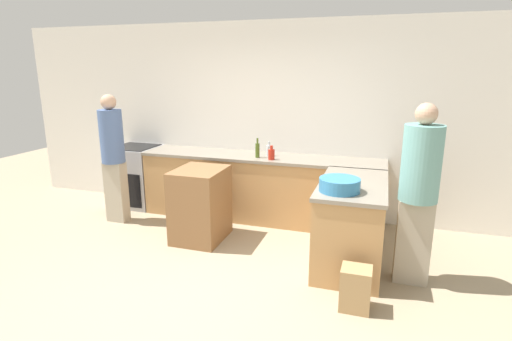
{
  "coord_description": "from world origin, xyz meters",
  "views": [
    {
      "loc": [
        1.57,
        -3.11,
        2.07
      ],
      "look_at": [
        0.25,
        1.02,
        0.95
      ],
      "focal_mm": 28.0,
      "sensor_mm": 36.0,
      "label": 1
    }
  ],
  "objects_px": {
    "island_table": "(200,204)",
    "hot_sauce_bottle": "(271,154)",
    "olive_oil_bottle": "(258,150)",
    "paper_bag": "(355,288)",
    "person_at_peninsula": "(418,189)",
    "vinegar_bottle_clear": "(269,150)",
    "mixing_bowl": "(340,185)",
    "range_oven": "(137,176)",
    "person_by_range": "(113,154)"
  },
  "relations": [
    {
      "from": "mixing_bowl",
      "to": "hot_sauce_bottle",
      "type": "height_order",
      "value": "hot_sauce_bottle"
    },
    {
      "from": "hot_sauce_bottle",
      "to": "person_by_range",
      "type": "bearing_deg",
      "value": -166.27
    },
    {
      "from": "olive_oil_bottle",
      "to": "person_at_peninsula",
      "type": "relative_size",
      "value": 0.15
    },
    {
      "from": "vinegar_bottle_clear",
      "to": "island_table",
      "type": "bearing_deg",
      "value": -123.6
    },
    {
      "from": "mixing_bowl",
      "to": "hot_sauce_bottle",
      "type": "xyz_separation_m",
      "value": [
        -1.0,
        1.14,
        0.01
      ]
    },
    {
      "from": "range_oven",
      "to": "paper_bag",
      "type": "height_order",
      "value": "range_oven"
    },
    {
      "from": "range_oven",
      "to": "vinegar_bottle_clear",
      "type": "distance_m",
      "value": 2.18
    },
    {
      "from": "vinegar_bottle_clear",
      "to": "hot_sauce_bottle",
      "type": "xyz_separation_m",
      "value": [
        0.09,
        -0.21,
        -0.0
      ]
    },
    {
      "from": "hot_sauce_bottle",
      "to": "olive_oil_bottle",
      "type": "distance_m",
      "value": 0.22
    },
    {
      "from": "island_table",
      "to": "paper_bag",
      "type": "xyz_separation_m",
      "value": [
        1.94,
        -0.96,
        -0.25
      ]
    },
    {
      "from": "island_table",
      "to": "hot_sauce_bottle",
      "type": "height_order",
      "value": "hot_sauce_bottle"
    },
    {
      "from": "paper_bag",
      "to": "olive_oil_bottle",
      "type": "bearing_deg",
      "value": 129.94
    },
    {
      "from": "hot_sauce_bottle",
      "to": "olive_oil_bottle",
      "type": "xyz_separation_m",
      "value": [
        -0.21,
        0.07,
        0.03
      ]
    },
    {
      "from": "hot_sauce_bottle",
      "to": "person_at_peninsula",
      "type": "height_order",
      "value": "person_at_peninsula"
    },
    {
      "from": "person_by_range",
      "to": "paper_bag",
      "type": "height_order",
      "value": "person_by_range"
    },
    {
      "from": "range_oven",
      "to": "person_at_peninsula",
      "type": "height_order",
      "value": "person_at_peninsula"
    },
    {
      "from": "island_table",
      "to": "hot_sauce_bottle",
      "type": "bearing_deg",
      "value": 45.04
    },
    {
      "from": "range_oven",
      "to": "paper_bag",
      "type": "xyz_separation_m",
      "value": [
        3.44,
        -1.85,
        -0.26
      ]
    },
    {
      "from": "mixing_bowl",
      "to": "person_by_range",
      "type": "xyz_separation_m",
      "value": [
        -3.07,
        0.63,
        -0.02
      ]
    },
    {
      "from": "vinegar_bottle_clear",
      "to": "mixing_bowl",
      "type": "bearing_deg",
      "value": -50.92
    },
    {
      "from": "island_table",
      "to": "range_oven",
      "type": "bearing_deg",
      "value": 149.35
    },
    {
      "from": "mixing_bowl",
      "to": "paper_bag",
      "type": "bearing_deg",
      "value": -65.95
    },
    {
      "from": "person_at_peninsula",
      "to": "paper_bag",
      "type": "distance_m",
      "value": 1.12
    },
    {
      "from": "island_table",
      "to": "person_by_range",
      "type": "xyz_separation_m",
      "value": [
        -1.36,
        0.2,
        0.51
      ]
    },
    {
      "from": "range_oven",
      "to": "hot_sauce_bottle",
      "type": "xyz_separation_m",
      "value": [
        2.21,
        -0.19,
        0.52
      ]
    },
    {
      "from": "island_table",
      "to": "person_by_range",
      "type": "bearing_deg",
      "value": 171.69
    },
    {
      "from": "hot_sauce_bottle",
      "to": "paper_bag",
      "type": "xyz_separation_m",
      "value": [
        1.24,
        -1.66,
        -0.79
      ]
    },
    {
      "from": "range_oven",
      "to": "person_by_range",
      "type": "xyz_separation_m",
      "value": [
        0.14,
        -0.69,
        0.5
      ]
    },
    {
      "from": "island_table",
      "to": "hot_sauce_bottle",
      "type": "xyz_separation_m",
      "value": [
        0.7,
        0.7,
        0.54
      ]
    },
    {
      "from": "hot_sauce_bottle",
      "to": "range_oven",
      "type": "bearing_deg",
      "value": 175.17
    },
    {
      "from": "mixing_bowl",
      "to": "island_table",
      "type": "bearing_deg",
      "value": 165.73
    },
    {
      "from": "mixing_bowl",
      "to": "range_oven",
      "type": "bearing_deg",
      "value": 157.57
    },
    {
      "from": "olive_oil_bottle",
      "to": "person_at_peninsula",
      "type": "distance_m",
      "value": 2.21
    },
    {
      "from": "range_oven",
      "to": "olive_oil_bottle",
      "type": "distance_m",
      "value": 2.07
    },
    {
      "from": "person_by_range",
      "to": "olive_oil_bottle",
      "type": "bearing_deg",
      "value": 17.09
    },
    {
      "from": "olive_oil_bottle",
      "to": "person_at_peninsula",
      "type": "xyz_separation_m",
      "value": [
        1.94,
        -1.07,
        -0.05
      ]
    },
    {
      "from": "range_oven",
      "to": "island_table",
      "type": "xyz_separation_m",
      "value": [
        1.5,
        -0.89,
        -0.01
      ]
    },
    {
      "from": "person_by_range",
      "to": "person_at_peninsula",
      "type": "xyz_separation_m",
      "value": [
        3.79,
        -0.5,
        0.0
      ]
    },
    {
      "from": "olive_oil_bottle",
      "to": "person_at_peninsula",
      "type": "bearing_deg",
      "value": -28.98
    },
    {
      "from": "olive_oil_bottle",
      "to": "paper_bag",
      "type": "distance_m",
      "value": 2.4
    },
    {
      "from": "olive_oil_bottle",
      "to": "hot_sauce_bottle",
      "type": "bearing_deg",
      "value": -17.25
    },
    {
      "from": "vinegar_bottle_clear",
      "to": "person_at_peninsula",
      "type": "bearing_deg",
      "value": -33.84
    },
    {
      "from": "vinegar_bottle_clear",
      "to": "olive_oil_bottle",
      "type": "relative_size",
      "value": 0.76
    },
    {
      "from": "island_table",
      "to": "person_at_peninsula",
      "type": "bearing_deg",
      "value": -7.11
    },
    {
      "from": "range_oven",
      "to": "olive_oil_bottle",
      "type": "xyz_separation_m",
      "value": [
        1.99,
        -0.12,
        0.55
      ]
    },
    {
      "from": "island_table",
      "to": "mixing_bowl",
      "type": "relative_size",
      "value": 2.26
    },
    {
      "from": "hot_sauce_bottle",
      "to": "paper_bag",
      "type": "height_order",
      "value": "hot_sauce_bottle"
    },
    {
      "from": "mixing_bowl",
      "to": "vinegar_bottle_clear",
      "type": "height_order",
      "value": "vinegar_bottle_clear"
    },
    {
      "from": "olive_oil_bottle",
      "to": "paper_bag",
      "type": "bearing_deg",
      "value": -50.06
    },
    {
      "from": "paper_bag",
      "to": "mixing_bowl",
      "type": "bearing_deg",
      "value": 114.05
    }
  ]
}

